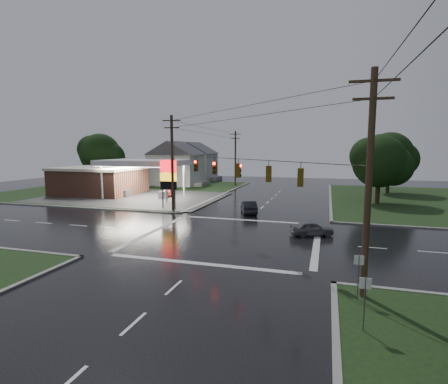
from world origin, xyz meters
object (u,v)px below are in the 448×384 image
(tree_ne_near, at_px, (380,162))
(house_far, at_px, (194,160))
(utility_pole_nw, at_px, (172,162))
(car_crossing, at_px, (312,228))
(tree_nw_behind, at_px, (101,154))
(gas_station, at_px, (106,179))
(car_pump, at_px, (168,193))
(house_near, at_px, (176,163))
(car_north, at_px, (249,207))
(pylon_sign, at_px, (168,176))
(tree_ne_far, at_px, (390,155))
(utility_pole_n, at_px, (235,157))
(utility_pole_se, at_px, (369,183))

(tree_ne_near, bearing_deg, house_far, 144.23)
(utility_pole_nw, height_order, car_crossing, utility_pole_nw)
(utility_pole_nw, xyz_separation_m, tree_nw_behind, (-24.34, 20.49, 0.46))
(utility_pole_nw, distance_m, tree_ne_near, 26.74)
(gas_station, relative_size, car_pump, 6.49)
(house_near, distance_m, tree_ne_near, 37.80)
(utility_pole_nw, relative_size, car_north, 2.55)
(car_pump, bearing_deg, utility_pole_nw, -76.48)
(car_north, bearing_deg, gas_station, -38.90)
(pylon_sign, relative_size, tree_nw_behind, 0.60)
(tree_ne_near, bearing_deg, gas_station, -176.70)
(tree_ne_far, bearing_deg, car_north, -127.78)
(utility_pole_nw, bearing_deg, house_near, 113.37)
(pylon_sign, relative_size, car_crossing, 1.68)
(utility_pole_nw, bearing_deg, tree_nw_behind, 139.90)
(tree_nw_behind, relative_size, car_crossing, 2.79)
(house_far, bearing_deg, tree_ne_far, -19.71)
(gas_station, height_order, utility_pole_n, utility_pole_n)
(utility_pole_nw, distance_m, utility_pole_se, 26.87)
(utility_pole_n, xyz_separation_m, car_pump, (-5.90, -17.62, -4.88))
(tree_ne_far, xyz_separation_m, car_north, (-17.95, -23.16, -5.47))
(tree_nw_behind, distance_m, car_crossing, 49.17)
(tree_ne_near, bearing_deg, utility_pole_se, -98.38)
(house_far, height_order, car_crossing, house_far)
(gas_station, distance_m, utility_pole_nw, 19.38)
(pylon_sign, xyz_separation_m, tree_nw_behind, (-23.34, 19.49, 2.17))
(gas_station, relative_size, tree_ne_far, 2.67)
(utility_pole_nw, distance_m, utility_pole_n, 28.50)
(car_crossing, bearing_deg, car_pump, 29.72)
(tree_nw_behind, height_order, car_crossing, tree_nw_behind)
(utility_pole_se, relative_size, car_north, 2.55)
(utility_pole_se, relative_size, tree_ne_far, 1.12)
(tree_ne_near, distance_m, tree_ne_far, 12.39)
(gas_station, distance_m, house_near, 17.07)
(utility_pole_se, xyz_separation_m, house_near, (-30.45, 45.50, -1.32))
(gas_station, height_order, house_near, house_near)
(tree_nw_behind, relative_size, tree_ne_far, 1.02)
(pylon_sign, xyz_separation_m, utility_pole_se, (20.00, -20.00, 1.71))
(car_crossing, bearing_deg, gas_station, 40.82)
(tree_ne_near, relative_size, car_crossing, 2.51)
(tree_nw_behind, distance_m, car_north, 38.58)
(house_far, xyz_separation_m, car_pump, (6.55, -27.62, -3.82))
(pylon_sign, relative_size, house_near, 0.54)
(gas_station, xyz_separation_m, house_near, (4.73, 16.30, 1.86))
(gas_station, bearing_deg, tree_ne_near, 3.30)
(tree_nw_behind, height_order, tree_ne_near, tree_nw_behind)
(pylon_sign, xyz_separation_m, car_crossing, (17.01, -8.04, -3.40))
(utility_pole_nw, xyz_separation_m, car_north, (8.70, 1.34, -5.01))
(utility_pole_se, height_order, house_far, utility_pole_se)
(tree_ne_far, xyz_separation_m, car_pump, (-32.55, -13.62, -5.59))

